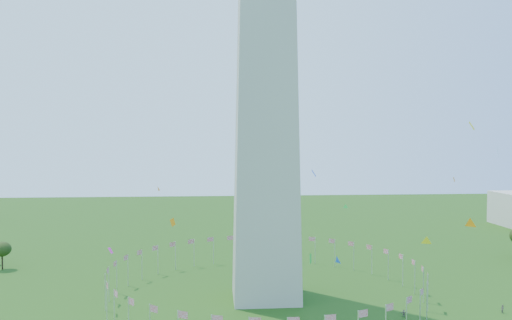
{
  "coord_description": "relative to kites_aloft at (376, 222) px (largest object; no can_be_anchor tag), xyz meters",
  "views": [
    {
      "loc": [
        -12.75,
        -77.84,
        40.42
      ],
      "look_at": [
        -3.7,
        35.0,
        36.47
      ],
      "focal_mm": 35.0,
      "sensor_mm": 36.0,
      "label": 1
    }
  ],
  "objects": [
    {
      "name": "flag_ring",
      "position": [
        -20.78,
        25.99,
        -19.2
      ],
      "size": [
        80.24,
        80.24,
        9.0
      ],
      "color": "silver",
      "rests_on": "ground"
    },
    {
      "name": "kites_aloft",
      "position": [
        0.0,
        0.0,
        0.0
      ],
      "size": [
        98.44,
        63.46,
        33.3
      ],
      "color": "orange",
      "rests_on": "ground"
    }
  ]
}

